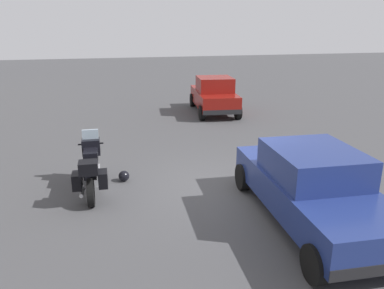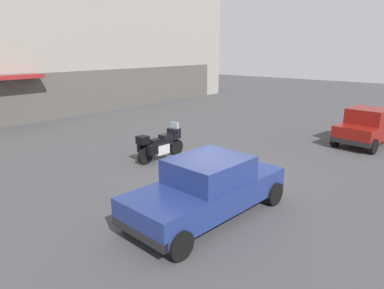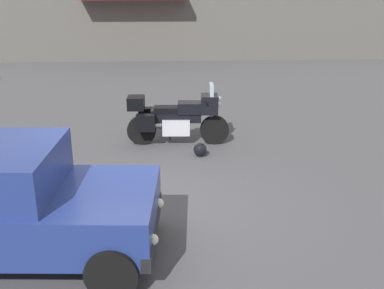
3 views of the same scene
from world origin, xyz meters
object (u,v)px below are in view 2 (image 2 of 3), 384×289
(car_sedan_far, at_px, (208,188))
(motorcycle, at_px, (160,144))
(helmet, at_px, (184,157))
(car_hatchback_near, at_px, (368,127))

(car_sedan_far, bearing_deg, motorcycle, 62.56)
(helmet, xyz_separation_m, car_sedan_far, (-3.06, -3.53, 0.64))
(car_hatchback_near, bearing_deg, helmet, 153.26)
(motorcycle, distance_m, car_sedan_far, 5.03)
(motorcycle, relative_size, car_hatchback_near, 0.57)
(motorcycle, xyz_separation_m, car_sedan_far, (-2.57, -4.32, 0.16))
(helmet, bearing_deg, car_hatchback_near, -33.13)
(car_hatchback_near, xyz_separation_m, car_sedan_far, (-10.19, 1.13, -0.03))
(motorcycle, distance_m, car_hatchback_near, 9.37)
(car_hatchback_near, distance_m, car_sedan_far, 10.26)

